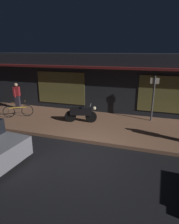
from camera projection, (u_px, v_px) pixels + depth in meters
The scene contains 7 objects.
ground_plane at pixel (81, 155), 7.39m from camera, with size 60.00×60.00×0.00m, color black.
sidewalk_slab at pixel (101, 126), 10.08m from camera, with size 18.00×4.00×0.15m, color #8C6047.
storefront_building at pixel (115, 82), 12.63m from camera, with size 18.00×3.30×3.60m.
motorcycle at pixel (81, 113), 10.23m from camera, with size 1.68×0.65×0.97m.
bicycle_parked at pixel (18, 111), 11.08m from camera, with size 1.44×0.89×0.91m.
person_photographer at pixel (17, 95), 12.49m from camera, with size 0.41×0.62×1.67m.
sign_post at pixel (153, 96), 10.19m from camera, with size 0.44×0.09×2.40m.
Camera 1 is at (2.30, -6.13, 3.81)m, focal length 31.33 mm.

